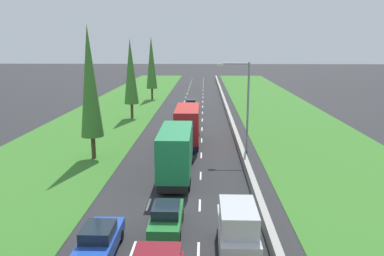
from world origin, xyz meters
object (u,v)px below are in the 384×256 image
Objects in this scene: teal_sedan_centre_lane at (191,104)px; poplar_tree_third at (131,72)px; green_box_truck_centre_lane at (176,151)px; red_box_truck_centre_lane at (188,124)px; grey_sedan_centre_lane at (191,110)px; black_sedan_centre_lane at (187,119)px; green_sedan_centre_lane at (166,217)px; blue_sedan_left_lane at (99,240)px; poplar_tree_second at (90,82)px; street_light_mast at (245,101)px; silver_van_right_lane at (237,231)px; poplar_tree_fourth at (151,63)px.

poplar_tree_third is at bearing -134.65° from teal_sedan_centre_lane.
green_box_truck_centre_lane and red_box_truck_centre_lane have the same top height.
poplar_tree_third is (-8.42, -8.52, 5.99)m from teal_sedan_centre_lane.
black_sedan_centre_lane is at bearing -91.90° from grey_sedan_centre_lane.
blue_sedan_left_lane is (-3.22, -2.77, 0.00)m from green_sedan_centre_lane.
green_sedan_centre_lane and black_sedan_centre_lane have the same top height.
red_box_truck_centre_lane is at bearing 33.63° from poplar_tree_second.
poplar_tree_second reaches higher than red_box_truck_centre_lane.
street_light_mast is (9.39, 19.97, 4.42)m from blue_sedan_left_lane.
teal_sedan_centre_lane is 27.06m from street_light_mast.
silver_van_right_lane is at bearing -96.51° from street_light_mast.
poplar_tree_second is (-5.13, 17.06, 6.49)m from blue_sedan_left_lane.
green_box_truck_centre_lane is 2.09× the size of teal_sedan_centre_lane.
poplar_tree_third is at bearing 121.24° from red_box_truck_centre_lane.
black_sedan_centre_lane is at bearing 96.94° from silver_van_right_lane.
silver_van_right_lane is (3.98, -32.65, 0.59)m from black_sedan_centre_lane.
green_sedan_centre_lane is at bearing -59.71° from poplar_tree_second.
green_sedan_centre_lane is 1.00× the size of teal_sedan_centre_lane.
green_box_truck_centre_lane is 27.03m from poplar_tree_third.
green_box_truck_centre_lane is at bearing -92.49° from red_box_truck_centre_lane.
silver_van_right_lane is (3.97, -12.02, -0.78)m from green_box_truck_centre_lane.
green_box_truck_centre_lane is 0.77× the size of poplar_tree_fourth.
poplar_tree_fourth is at bearing 116.03° from grey_sedan_centre_lane.
blue_sedan_left_lane is at bearing -95.49° from black_sedan_centre_lane.
green_box_truck_centre_lane is 33.84m from teal_sedan_centre_lane.
green_box_truck_centre_lane is 1.00× the size of red_box_truck_centre_lane.
silver_van_right_lane is 20.36m from street_light_mast.
poplar_tree_fourth is 39.80m from street_light_mast.
street_light_mast is (14.59, -17.45, -1.57)m from poplar_tree_third.
green_sedan_centre_lane is 55.28m from poplar_tree_fourth.
street_light_mast is at bearing 51.49° from green_box_truck_centre_lane.
teal_sedan_centre_lane is at bearing 91.77° from grey_sedan_centre_lane.
green_box_truck_centre_lane is 2.09× the size of black_sedan_centre_lane.
blue_sedan_left_lane is 0.37× the size of poplar_tree_fourth.
grey_sedan_centre_lane is 19.83m from poplar_tree_fourth.
red_box_truck_centre_lane is at bearing 98.75° from silver_van_right_lane.
poplar_tree_third reaches higher than street_light_mast.
green_sedan_centre_lane is at bearing -89.99° from teal_sedan_centre_lane.
green_box_truck_centre_lane is 10.76m from red_box_truck_centre_lane.
poplar_tree_fourth is (-8.07, 11.15, 6.33)m from teal_sedan_centre_lane.
blue_sedan_left_lane and grey_sedan_centre_lane have the same top height.
poplar_tree_third reaches higher than silver_van_right_lane.
green_box_truck_centre_lane is at bearing 108.28° from silver_van_right_lane.
red_box_truck_centre_lane is 0.77× the size of poplar_tree_fourth.
poplar_tree_third is at bearing 90.21° from poplar_tree_second.
poplar_tree_second reaches higher than grey_sedan_centre_lane.
blue_sedan_left_lane is at bearing -104.56° from green_box_truck_centre_lane.
green_box_truck_centre_lane is 1.04× the size of street_light_mast.
poplar_tree_second is (-8.28, 4.93, 5.12)m from green_box_truck_centre_lane.
street_light_mast is at bearing 64.82° from blue_sedan_left_lane.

